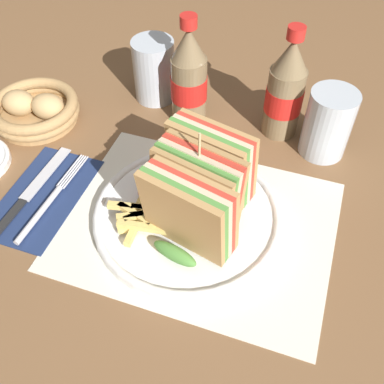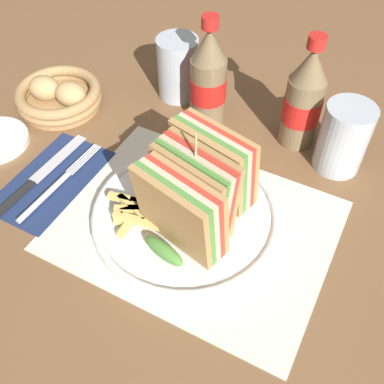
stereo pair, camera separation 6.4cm
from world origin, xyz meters
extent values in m
plane|color=brown|center=(0.00, 0.00, 0.00)|extent=(4.00, 4.00, 0.00)
cube|color=silver|center=(0.04, 0.01, 0.00)|extent=(0.38, 0.30, 0.00)
cylinder|color=white|center=(0.02, 0.02, 0.01)|extent=(0.27, 0.27, 0.01)
torus|color=white|center=(0.02, 0.02, 0.01)|extent=(0.27, 0.27, 0.01)
cube|color=tan|center=(0.03, -0.05, 0.08)|extent=(0.12, 0.05, 0.12)
cube|color=#518E3D|center=(0.04, -0.04, 0.08)|extent=(0.12, 0.05, 0.12)
cube|color=beige|center=(0.04, -0.03, 0.08)|extent=(0.12, 0.05, 0.12)
cube|color=red|center=(0.04, -0.02, 0.08)|extent=(0.12, 0.05, 0.12)
cube|color=tan|center=(0.04, -0.01, 0.08)|extent=(0.12, 0.05, 0.12)
ellipsoid|color=#518E3D|center=(0.03, -0.06, 0.03)|extent=(0.07, 0.04, 0.02)
cube|color=tan|center=(0.03, -0.01, 0.08)|extent=(0.12, 0.05, 0.12)
cube|color=#518E3D|center=(0.03, 0.00, 0.08)|extent=(0.12, 0.05, 0.12)
cube|color=beige|center=(0.03, 0.01, 0.08)|extent=(0.12, 0.05, 0.12)
cube|color=red|center=(0.04, 0.02, 0.08)|extent=(0.12, 0.05, 0.12)
cube|color=tan|center=(0.04, 0.02, 0.08)|extent=(0.12, 0.05, 0.12)
ellipsoid|color=#518E3D|center=(0.03, -0.01, 0.03)|extent=(0.07, 0.04, 0.02)
cube|color=tan|center=(0.03, 0.05, 0.08)|extent=(0.12, 0.05, 0.12)
cube|color=#518E3D|center=(0.04, 0.06, 0.08)|extent=(0.12, 0.05, 0.12)
cube|color=beige|center=(0.04, 0.07, 0.08)|extent=(0.12, 0.05, 0.12)
cube|color=red|center=(0.04, 0.08, 0.08)|extent=(0.12, 0.05, 0.12)
cube|color=tan|center=(0.04, 0.09, 0.08)|extent=(0.12, 0.05, 0.12)
ellipsoid|color=#518E3D|center=(0.03, 0.03, 0.03)|extent=(0.07, 0.04, 0.02)
cylinder|color=tan|center=(0.04, 0.01, 0.10)|extent=(0.00, 0.00, 0.15)
cube|color=#E5C166|center=(-0.04, -0.03, 0.02)|extent=(0.01, 0.07, 0.01)
cube|color=#E5C166|center=(-0.03, -0.03, 0.02)|extent=(0.06, 0.04, 0.01)
cube|color=#E5C166|center=(-0.05, -0.01, 0.02)|extent=(0.01, 0.06, 0.01)
cube|color=#E5C166|center=(-0.04, -0.03, 0.03)|extent=(0.05, 0.03, 0.01)
cube|color=#E5C166|center=(-0.04, -0.02, 0.03)|extent=(0.04, 0.04, 0.01)
cube|color=#E5C166|center=(-0.03, -0.01, 0.03)|extent=(0.05, 0.02, 0.01)
cube|color=#E5C166|center=(-0.05, -0.01, 0.03)|extent=(0.07, 0.02, 0.01)
cube|color=#E5C166|center=(-0.04, -0.02, 0.03)|extent=(0.06, 0.03, 0.01)
cube|color=#E5C166|center=(-0.02, -0.04, 0.03)|extent=(0.07, 0.02, 0.01)
ellipsoid|color=maroon|center=(-0.04, 0.03, 0.03)|extent=(0.04, 0.04, 0.01)
cube|color=navy|center=(-0.20, -0.01, 0.00)|extent=(0.11, 0.19, 0.00)
cylinder|color=silver|center=(-0.19, -0.05, 0.01)|extent=(0.01, 0.11, 0.01)
cylinder|color=silver|center=(-0.19, 0.04, 0.01)|extent=(0.01, 0.07, 0.00)
cylinder|color=silver|center=(-0.19, 0.04, 0.01)|extent=(0.01, 0.07, 0.00)
cylinder|color=silver|center=(-0.18, 0.04, 0.01)|extent=(0.01, 0.07, 0.00)
cylinder|color=silver|center=(-0.18, 0.04, 0.01)|extent=(0.01, 0.07, 0.00)
cube|color=black|center=(-0.23, -0.07, 0.01)|extent=(0.02, 0.08, 0.00)
cube|color=silver|center=(-0.22, 0.03, 0.01)|extent=(0.02, 0.12, 0.00)
cylinder|color=#7A6647|center=(-0.06, 0.24, 0.06)|extent=(0.06, 0.06, 0.12)
cylinder|color=red|center=(-0.06, 0.24, 0.07)|extent=(0.06, 0.06, 0.04)
cone|color=#7A6647|center=(-0.06, 0.24, 0.15)|extent=(0.06, 0.06, 0.05)
cylinder|color=red|center=(-0.06, 0.24, 0.18)|extent=(0.03, 0.03, 0.02)
cylinder|color=#7A6647|center=(0.10, 0.26, 0.06)|extent=(0.06, 0.06, 0.12)
cylinder|color=red|center=(0.10, 0.26, 0.07)|extent=(0.06, 0.06, 0.04)
cone|color=#7A6647|center=(0.10, 0.26, 0.15)|extent=(0.06, 0.06, 0.05)
cylinder|color=red|center=(0.10, 0.26, 0.18)|extent=(0.03, 0.03, 0.02)
cylinder|color=silver|center=(0.18, 0.23, 0.06)|extent=(0.08, 0.08, 0.11)
cylinder|color=black|center=(0.18, 0.23, 0.02)|extent=(0.07, 0.07, 0.04)
cylinder|color=silver|center=(-0.14, 0.28, 0.06)|extent=(0.08, 0.08, 0.11)
cylinder|color=black|center=(-0.14, 0.28, 0.03)|extent=(0.07, 0.07, 0.07)
cylinder|color=#AD8451|center=(-0.31, 0.14, 0.01)|extent=(0.14, 0.14, 0.01)
torus|color=#AD8451|center=(-0.31, 0.14, 0.02)|extent=(0.15, 0.15, 0.02)
torus|color=#AD8451|center=(-0.31, 0.14, 0.03)|extent=(0.15, 0.15, 0.02)
ellipsoid|color=tan|center=(-0.28, 0.15, 0.03)|extent=(0.06, 0.05, 0.04)
ellipsoid|color=tan|center=(-0.34, 0.14, 0.03)|extent=(0.06, 0.05, 0.04)
camera|label=1|loc=(0.16, -0.36, 0.52)|focal=42.00mm
camera|label=2|loc=(0.22, -0.34, 0.52)|focal=42.00mm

